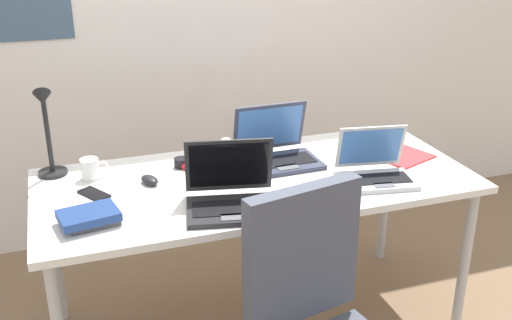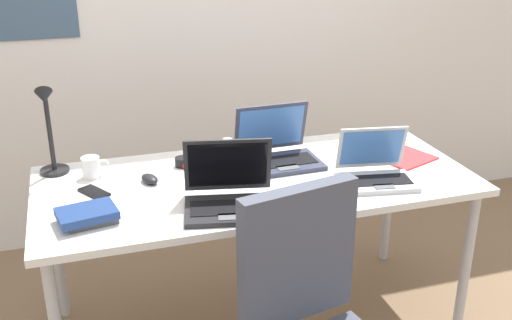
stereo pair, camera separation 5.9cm
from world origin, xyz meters
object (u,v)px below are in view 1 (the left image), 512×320
object	(u,v)px
laptop_center	(277,152)
book_stack	(90,217)
laptop_back_left	(376,170)
computer_mouse	(150,180)
coffee_mug	(90,169)
paper_folder_back_left	(393,153)
cell_phone	(94,194)
pill_bottle	(226,147)
laptop_far_corner	(231,196)
desk_lamp	(47,133)
headphones	(198,161)

from	to	relation	value
laptop_center	book_stack	xyz separation A→B (m)	(-0.83, -0.32, -0.02)
book_stack	laptop_back_left	bearing A→B (deg)	0.52
laptop_back_left	computer_mouse	bearing A→B (deg)	163.71
coffee_mug	laptop_back_left	bearing A→B (deg)	-19.34
paper_folder_back_left	coffee_mug	world-z (taller)	coffee_mug
laptop_back_left	cell_phone	world-z (taller)	laptop_back_left
computer_mouse	pill_bottle	world-z (taller)	pill_bottle
laptop_far_corner	paper_folder_back_left	bearing A→B (deg)	18.30
laptop_center	computer_mouse	world-z (taller)	laptop_center
laptop_far_corner	cell_phone	distance (m)	0.55
desk_lamp	paper_folder_back_left	world-z (taller)	desk_lamp
laptop_back_left	coffee_mug	world-z (taller)	laptop_back_left
book_stack	paper_folder_back_left	world-z (taller)	book_stack
computer_mouse	pill_bottle	distance (m)	0.43
laptop_far_corner	coffee_mug	size ratio (longest dim) A/B	3.42
cell_phone	coffee_mug	world-z (taller)	coffee_mug
laptop_center	pill_bottle	bearing A→B (deg)	142.44
laptop_far_corner	headphones	size ratio (longest dim) A/B	1.81
desk_lamp	pill_bottle	xyz separation A→B (m)	(0.75, 0.00, -0.16)
cell_phone	paper_folder_back_left	bearing A→B (deg)	-30.72
desk_lamp	headphones	size ratio (longest dim) A/B	1.87
computer_mouse	paper_folder_back_left	size ratio (longest dim) A/B	0.31
pill_bottle	paper_folder_back_left	bearing A→B (deg)	-17.17
book_stack	pill_bottle	bearing A→B (deg)	36.26
laptop_back_left	computer_mouse	world-z (taller)	laptop_back_left
book_stack	laptop_center	bearing A→B (deg)	21.15
desk_lamp	pill_bottle	distance (m)	0.77
desk_lamp	computer_mouse	distance (m)	0.45
headphones	coffee_mug	xyz separation A→B (m)	(-0.46, -0.00, 0.03)
laptop_center	headphones	bearing A→B (deg)	166.63
laptop_far_corner	cell_phone	xyz separation A→B (m)	(-0.48, 0.28, -0.04)
laptop_back_left	laptop_center	bearing A→B (deg)	135.61
headphones	paper_folder_back_left	world-z (taller)	headphones
desk_lamp	cell_phone	world-z (taller)	desk_lamp
laptop_center	headphones	xyz separation A→B (m)	(-0.34, 0.08, -0.03)
desk_lamp	cell_phone	bearing A→B (deg)	-57.60
laptop_far_corner	cell_phone	size ratio (longest dim) A/B	2.84
laptop_far_corner	book_stack	xyz separation A→B (m)	(-0.51, 0.04, -0.02)
coffee_mug	cell_phone	bearing A→B (deg)	-91.34
book_stack	paper_folder_back_left	size ratio (longest dim) A/B	0.73
headphones	cell_phone	bearing A→B (deg)	-160.11
pill_bottle	coffee_mug	distance (m)	0.61
laptop_back_left	headphones	world-z (taller)	laptop_back_left
laptop_center	computer_mouse	xyz separation A→B (m)	(-0.57, -0.05, -0.03)
cell_phone	book_stack	world-z (taller)	book_stack
headphones	book_stack	world-z (taller)	book_stack
cell_phone	laptop_back_left	bearing A→B (deg)	-42.44
laptop_center	pill_bottle	world-z (taller)	laptop_center
cell_phone	paper_folder_back_left	xyz separation A→B (m)	(1.34, 0.01, -0.00)
laptop_center	laptop_back_left	distance (m)	0.44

